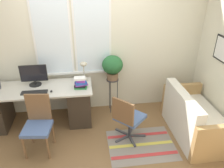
{
  "coord_description": "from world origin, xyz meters",
  "views": [
    {
      "loc": [
        -0.07,
        -3.16,
        2.56
      ],
      "look_at": [
        0.38,
        0.18,
        0.82
      ],
      "focal_mm": 35.0,
      "sensor_mm": 36.0,
      "label": 1
    }
  ],
  "objects": [
    {
      "name": "desk",
      "position": [
        -0.96,
        0.35,
        0.39
      ],
      "size": [
        1.97,
        0.7,
        0.73
      ],
      "color": "beige",
      "rests_on": "ground_plane"
    },
    {
      "name": "book_stack",
      "position": [
        -0.17,
        0.27,
        0.83
      ],
      "size": [
        0.24,
        0.2,
        0.2
      ],
      "color": "green",
      "rests_on": "desk"
    },
    {
      "name": "desk_chair_wooden",
      "position": [
        -0.84,
        -0.33,
        0.48
      ],
      "size": [
        0.45,
        0.46,
        0.91
      ],
      "rotation": [
        0.0,
        0.0,
        -0.12
      ],
      "color": "brown",
      "rests_on": "ground_plane"
    },
    {
      "name": "desk_lamp",
      "position": [
        -0.1,
        0.55,
        1.02
      ],
      "size": [
        0.13,
        0.13,
        0.37
      ],
      "color": "#BCB299",
      "rests_on": "desk"
    },
    {
      "name": "keyboard",
      "position": [
        -0.95,
        0.19,
        0.74
      ],
      "size": [
        0.43,
        0.13,
        0.02
      ],
      "color": "black",
      "rests_on": "desk"
    },
    {
      "name": "plant_stand",
      "position": [
        0.44,
        0.57,
        0.61
      ],
      "size": [
        0.23,
        0.23,
        0.72
      ],
      "color": "#333338",
      "rests_on": "ground_plane"
    },
    {
      "name": "potted_plant",
      "position": [
        0.44,
        0.57,
        0.99
      ],
      "size": [
        0.39,
        0.39,
        0.47
      ],
      "color": "brown",
      "rests_on": "plant_stand"
    },
    {
      "name": "floor_rug_striped",
      "position": [
        0.78,
        -0.5,
        0.0
      ],
      "size": [
        1.09,
        0.84,
        0.01
      ],
      "color": "gray",
      "rests_on": "ground_plane"
    },
    {
      "name": "ground_plane",
      "position": [
        0.0,
        0.0,
        0.0
      ],
      "size": [
        14.0,
        14.0,
        0.0
      ],
      "primitive_type": "plane",
      "color": "brown"
    },
    {
      "name": "couch_loveseat",
      "position": [
        1.73,
        -0.32,
        0.29
      ],
      "size": [
        0.74,
        1.37,
        0.82
      ],
      "rotation": [
        0.0,
        0.0,
        1.57
      ],
      "color": "silver",
      "rests_on": "ground_plane"
    },
    {
      "name": "wall_back_with_window",
      "position": [
        -0.01,
        0.78,
        1.35
      ],
      "size": [
        9.0,
        0.12,
        2.7
      ],
      "color": "beige",
      "rests_on": "ground_plane"
    },
    {
      "name": "office_chair_swivel",
      "position": [
        0.57,
        -0.31,
        0.44
      ],
      "size": [
        0.6,
        0.6,
        0.83
      ],
      "rotation": [
        0.0,
        0.0,
        2.36
      ],
      "color": "#47474C",
      "rests_on": "ground_plane"
    },
    {
      "name": "monitor",
      "position": [
        -0.98,
        0.49,
        0.93
      ],
      "size": [
        0.47,
        0.22,
        0.38
      ],
      "color": "black",
      "rests_on": "desk"
    },
    {
      "name": "mouse",
      "position": [
        -0.67,
        0.18,
        0.75
      ],
      "size": [
        0.04,
        0.06,
        0.03
      ],
      "color": "black",
      "rests_on": "desk"
    },
    {
      "name": "wall_right_with_picture",
      "position": [
        2.23,
        -0.0,
        1.35
      ],
      "size": [
        0.08,
        9.0,
        2.7
      ],
      "color": "beige",
      "rests_on": "ground_plane"
    }
  ]
}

